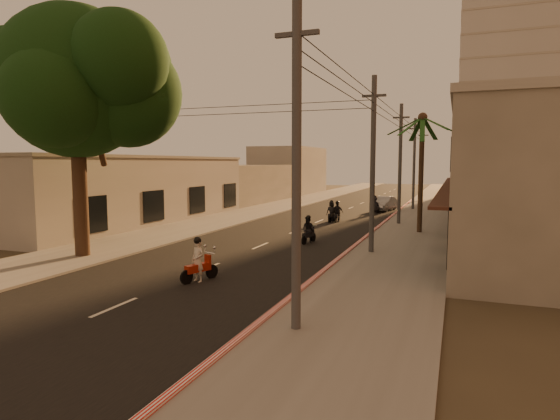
% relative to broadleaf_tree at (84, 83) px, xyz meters
% --- Properties ---
extents(ground, '(160.00, 160.00, 0.00)m').
position_rel_broadleaf_tree_xyz_m(ground, '(6.61, -2.14, -8.48)').
color(ground, '#383023').
rests_on(ground, ground).
extents(road, '(10.00, 140.00, 0.02)m').
position_rel_broadleaf_tree_xyz_m(road, '(6.61, 17.86, -8.47)').
color(road, black).
rests_on(road, ground).
extents(sidewalk_right, '(5.00, 140.00, 0.12)m').
position_rel_broadleaf_tree_xyz_m(sidewalk_right, '(14.11, 17.86, -8.42)').
color(sidewalk_right, slate).
rests_on(sidewalk_right, ground).
extents(sidewalk_left, '(5.00, 140.00, 0.12)m').
position_rel_broadleaf_tree_xyz_m(sidewalk_left, '(-0.89, 17.86, -8.42)').
color(sidewalk_left, slate).
rests_on(sidewalk_left, ground).
extents(curb_stripe, '(0.20, 60.00, 0.20)m').
position_rel_broadleaf_tree_xyz_m(curb_stripe, '(11.71, 12.86, -8.38)').
color(curb_stripe, red).
rests_on(curb_stripe, ground).
extents(shophouse_row, '(8.80, 34.20, 7.30)m').
position_rel_broadleaf_tree_xyz_m(shophouse_row, '(20.57, 15.86, -4.83)').
color(shophouse_row, gray).
rests_on(shophouse_row, ground).
extents(left_building, '(8.20, 24.20, 5.20)m').
position_rel_broadleaf_tree_xyz_m(left_building, '(-7.37, 11.86, -5.88)').
color(left_building, '#A9A399').
rests_on(left_building, ground).
extents(distant_tower, '(12.10, 12.10, 28.00)m').
position_rel_broadleaf_tree_xyz_m(distant_tower, '(22.61, 53.86, 5.52)').
color(distant_tower, '#B7B5B2').
rests_on(distant_tower, ground).
extents(broadleaf_tree, '(9.60, 8.70, 12.10)m').
position_rel_broadleaf_tree_xyz_m(broadleaf_tree, '(0.00, 0.00, 0.00)').
color(broadleaf_tree, black).
rests_on(broadleaf_tree, ground).
extents(palm_tree, '(5.00, 5.00, 8.20)m').
position_rel_broadleaf_tree_xyz_m(palm_tree, '(14.61, 13.86, -1.33)').
color(palm_tree, black).
rests_on(palm_tree, ground).
extents(utility_poles, '(1.20, 48.26, 9.00)m').
position_rel_broadleaf_tree_xyz_m(utility_poles, '(12.81, 17.86, -1.94)').
color(utility_poles, '#38383A').
rests_on(utility_poles, ground).
extents(filler_right, '(8.00, 14.00, 6.00)m').
position_rel_broadleaf_tree_xyz_m(filler_right, '(20.61, 42.86, -5.48)').
color(filler_right, '#A9A399').
rests_on(filler_right, ground).
extents(filler_left_near, '(8.00, 14.00, 4.40)m').
position_rel_broadleaf_tree_xyz_m(filler_left_near, '(-7.39, 31.86, -6.28)').
color(filler_left_near, '#A9A399').
rests_on(filler_left_near, ground).
extents(filler_left_far, '(8.00, 14.00, 7.00)m').
position_rel_broadleaf_tree_xyz_m(filler_left_far, '(-7.39, 49.86, -4.98)').
color(filler_left_far, '#A9A399').
rests_on(filler_left_far, ground).
extents(scooter_red, '(0.98, 1.76, 1.81)m').
position_rel_broadleaf_tree_xyz_m(scooter_red, '(7.43, -2.27, -7.67)').
color(scooter_red, black).
rests_on(scooter_red, ground).
extents(scooter_mid_a, '(0.96, 1.69, 1.66)m').
position_rel_broadleaf_tree_xyz_m(scooter_mid_a, '(8.85, 7.70, -7.72)').
color(scooter_mid_a, black).
rests_on(scooter_mid_a, ground).
extents(scooter_mid_b, '(0.96, 1.72, 1.69)m').
position_rel_broadleaf_tree_xyz_m(scooter_mid_b, '(8.07, 17.85, -7.72)').
color(scooter_mid_b, black).
rests_on(scooter_mid_b, ground).
extents(scooter_far_a, '(0.84, 1.78, 1.74)m').
position_rel_broadleaf_tree_xyz_m(scooter_far_a, '(7.62, 17.85, -7.69)').
color(scooter_far_a, black).
rests_on(scooter_far_a, ground).
extents(scooter_far_b, '(1.37, 1.72, 1.73)m').
position_rel_broadleaf_tree_xyz_m(scooter_far_b, '(9.88, 24.84, -7.68)').
color(scooter_far_b, black).
rests_on(scooter_far_b, ground).
extents(parked_car, '(2.81, 4.66, 1.38)m').
position_rel_broadleaf_tree_xyz_m(parked_car, '(10.24, 28.08, -7.79)').
color(parked_car, '#9DA0A5').
rests_on(parked_car, ground).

